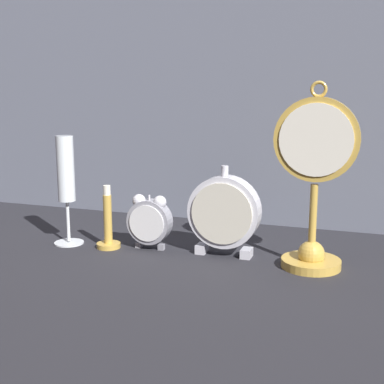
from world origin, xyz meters
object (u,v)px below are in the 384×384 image
(mantel_clock_silver, at_px, (224,213))
(champagne_flute, at_px, (66,179))
(alarm_clock_twin_bell, at_px, (149,219))
(pocket_watch_on_stand, at_px, (314,189))
(brass_candlestick, at_px, (108,228))

(mantel_clock_silver, distance_m, champagne_flute, 0.34)
(alarm_clock_twin_bell, bearing_deg, pocket_watch_on_stand, -1.28)
(champagne_flute, bearing_deg, pocket_watch_on_stand, 1.65)
(pocket_watch_on_stand, distance_m, mantel_clock_silver, 0.18)
(alarm_clock_twin_bell, relative_size, brass_candlestick, 0.86)
(mantel_clock_silver, height_order, champagne_flute, champagne_flute)
(alarm_clock_twin_bell, xyz_separation_m, brass_candlestick, (-0.09, -0.02, -0.02))
(brass_candlestick, bearing_deg, pocket_watch_on_stand, 1.86)
(alarm_clock_twin_bell, distance_m, champagne_flute, 0.20)
(champagne_flute, xyz_separation_m, brass_candlestick, (0.09, 0.00, -0.10))
(pocket_watch_on_stand, xyz_separation_m, brass_candlestick, (-0.42, -0.01, -0.11))
(pocket_watch_on_stand, bearing_deg, champagne_flute, -178.35)
(alarm_clock_twin_bell, bearing_deg, brass_candlestick, -166.21)
(alarm_clock_twin_bell, height_order, champagne_flute, champagne_flute)
(champagne_flute, distance_m, brass_candlestick, 0.14)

